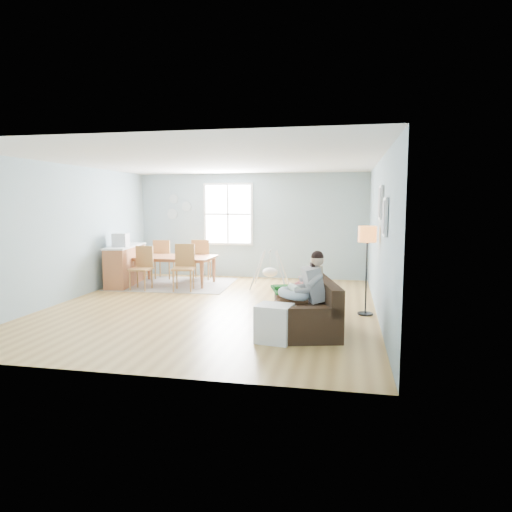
% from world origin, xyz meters
% --- Properties ---
extents(room, '(8.40, 9.40, 3.90)m').
position_xyz_m(room, '(0.00, 0.00, 2.42)').
color(room, '#AA7C3C').
extents(window, '(1.32, 0.08, 1.62)m').
position_xyz_m(window, '(-0.60, 3.46, 1.65)').
color(window, white).
rests_on(window, room).
extents(pictures, '(0.05, 1.34, 0.74)m').
position_xyz_m(pictures, '(2.97, -1.05, 1.85)').
color(pictures, white).
rests_on(pictures, room).
extents(wall_plates, '(0.67, 0.02, 0.66)m').
position_xyz_m(wall_plates, '(-2.00, 3.47, 1.83)').
color(wall_plates, '#A0BAC0').
rests_on(wall_plates, room).
extents(sofa, '(1.23, 2.02, 0.76)m').
position_xyz_m(sofa, '(1.89, -1.11, 0.27)').
color(sofa, black).
rests_on(sofa, room).
extents(green_throw, '(1.05, 0.96, 0.04)m').
position_xyz_m(green_throw, '(1.67, -0.52, 0.49)').
color(green_throw, '#135417').
rests_on(green_throw, sofa).
extents(beige_pillow, '(0.25, 0.49, 0.47)m').
position_xyz_m(beige_pillow, '(1.96, -0.58, 0.70)').
color(beige_pillow, tan).
rests_on(beige_pillow, sofa).
extents(father, '(0.93, 0.60, 1.24)m').
position_xyz_m(father, '(1.83, -1.40, 0.66)').
color(father, gray).
rests_on(father, sofa).
extents(nursing_pillow, '(0.61, 0.60, 0.20)m').
position_xyz_m(nursing_pillow, '(1.70, -1.43, 0.59)').
color(nursing_pillow, silver).
rests_on(nursing_pillow, father).
extents(infant, '(0.23, 0.35, 0.13)m').
position_xyz_m(infant, '(1.68, -1.40, 0.67)').
color(infant, silver).
rests_on(infant, nursing_pillow).
extents(toddler, '(0.51, 0.37, 0.76)m').
position_xyz_m(toddler, '(1.78, -0.95, 0.64)').
color(toddler, white).
rests_on(toddler, sofa).
extents(floor_lamp, '(0.31, 0.31, 1.55)m').
position_xyz_m(floor_lamp, '(2.80, -0.09, 1.28)').
color(floor_lamp, black).
rests_on(floor_lamp, room).
extents(storage_cube, '(0.54, 0.50, 0.53)m').
position_xyz_m(storage_cube, '(1.47, -1.95, 0.27)').
color(storage_cube, silver).
rests_on(storage_cube, room).
extents(rug, '(2.85, 2.22, 0.01)m').
position_xyz_m(rug, '(-1.60, 2.07, 0.01)').
color(rug, gray).
rests_on(rug, room).
extents(dining_table, '(1.95, 1.12, 0.68)m').
position_xyz_m(dining_table, '(-1.60, 2.07, 0.34)').
color(dining_table, '#9C5933').
rests_on(dining_table, rug).
extents(chair_sw, '(0.45, 0.45, 0.97)m').
position_xyz_m(chair_sw, '(-2.06, 1.36, 0.56)').
color(chair_sw, '#946033').
rests_on(chair_sw, rug).
extents(chair_se, '(0.54, 0.54, 1.03)m').
position_xyz_m(chair_se, '(-1.08, 1.41, 0.60)').
color(chair_se, '#946033').
rests_on(chair_se, rug).
extents(chair_nw, '(0.49, 0.49, 1.01)m').
position_xyz_m(chair_nw, '(-2.12, 2.72, 0.58)').
color(chair_nw, '#946033').
rests_on(chair_nw, rug).
extents(chair_ne, '(0.53, 0.53, 1.03)m').
position_xyz_m(chair_ne, '(-1.13, 2.76, 0.60)').
color(chair_ne, '#946033').
rests_on(chair_ne, rug).
extents(counter, '(0.71, 1.74, 0.94)m').
position_xyz_m(counter, '(-2.70, 1.82, 0.48)').
color(counter, '#9C5933').
rests_on(counter, room).
extents(monitor, '(0.36, 0.35, 0.31)m').
position_xyz_m(monitor, '(-2.65, 1.50, 1.10)').
color(monitor, '#BBBBC0').
rests_on(monitor, counter).
extents(baby_swing, '(0.88, 0.89, 0.86)m').
position_xyz_m(baby_swing, '(0.75, 2.05, 0.39)').
color(baby_swing, '#BBBBC0').
rests_on(baby_swing, room).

